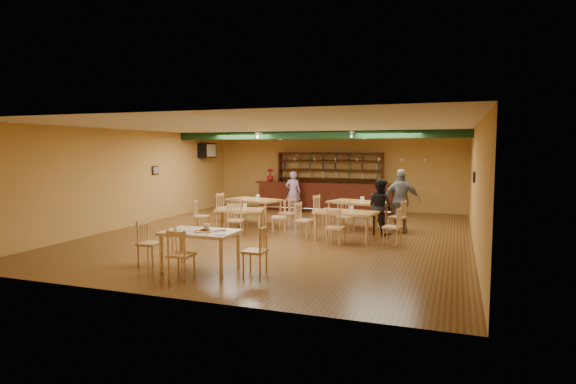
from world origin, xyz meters
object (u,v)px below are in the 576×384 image
at_px(patron_bar, 293,192).
at_px(bar_counter, 325,197).
at_px(dining_table_b, 358,215).
at_px(near_table, 200,250).
at_px(dining_table_c, 240,221).
at_px(dining_table_a, 254,212).
at_px(dining_table_d, 346,226).
at_px(patron_right_a, 380,207).

bearing_deg(patron_bar, bar_counter, -152.24).
bearing_deg(dining_table_b, patron_bar, 153.53).
distance_m(dining_table_b, near_table, 6.24).
bearing_deg(near_table, patron_bar, 95.39).
bearing_deg(patron_bar, near_table, 85.44).
relative_size(dining_table_b, near_table, 1.14).
distance_m(dining_table_c, patron_bar, 4.47).
distance_m(bar_counter, near_table, 9.39).
height_order(dining_table_a, near_table, dining_table_a).
bearing_deg(dining_table_b, dining_table_d, -72.34).
bearing_deg(dining_table_c, dining_table_d, -18.48).
bearing_deg(dining_table_c, patron_right_a, -0.66).
bearing_deg(dining_table_c, dining_table_a, 82.41).
distance_m(bar_counter, dining_table_b, 3.99).
height_order(dining_table_d, patron_right_a, patron_right_a).
height_order(dining_table_c, patron_right_a, patron_right_a).
bearing_deg(near_table, patron_right_a, 60.16).
xyz_separation_m(dining_table_d, near_table, (-2.07, -3.93, 0.00)).
height_order(near_table, patron_bar, patron_bar).
distance_m(bar_counter, patron_bar, 1.33).
bearing_deg(patron_right_a, patron_bar, -6.75).
distance_m(near_table, patron_bar, 8.63).
distance_m(dining_table_a, dining_table_b, 3.29).
xyz_separation_m(near_table, patron_bar, (-1.00, 8.56, 0.40)).
height_order(dining_table_c, near_table, near_table).
xyz_separation_m(dining_table_a, patron_bar, (0.28, 3.00, 0.38)).
bearing_deg(patron_bar, dining_table_b, 127.22).
bearing_deg(bar_counter, dining_table_a, -108.78).
bearing_deg(dining_table_c, patron_bar, 73.68).
distance_m(dining_table_b, patron_right_a, 1.19).
distance_m(bar_counter, patron_right_a, 5.09).
bearing_deg(patron_bar, dining_table_c, 77.64).
xyz_separation_m(dining_table_d, patron_bar, (-3.08, 4.63, 0.40)).
bearing_deg(dining_table_d, near_table, -109.92).
xyz_separation_m(dining_table_c, near_table, (1.09, -4.11, 0.05)).
bearing_deg(dining_table_c, near_table, -90.34).
xyz_separation_m(bar_counter, dining_table_a, (-1.30, -3.82, -0.16)).
xyz_separation_m(bar_counter, near_table, (-0.02, -9.39, -0.17)).
bearing_deg(patron_right_a, dining_table_a, 29.29).
bearing_deg(dining_table_d, patron_bar, 131.49).
bearing_deg(bar_counter, dining_table_d, -69.34).
distance_m(dining_table_c, patron_right_a, 4.03).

